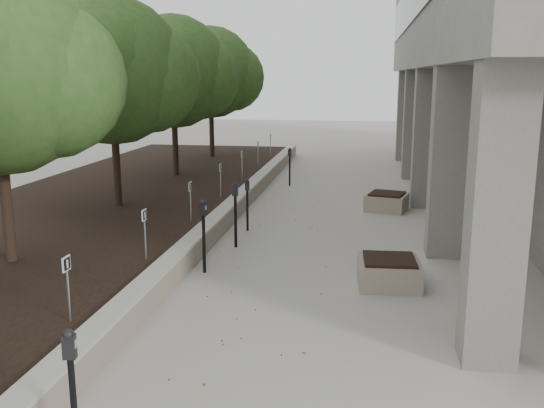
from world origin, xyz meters
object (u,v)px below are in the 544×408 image
Objects in this scene: planter_front at (389,271)px; parking_meter_4 at (247,205)px; parking_meter_3 at (235,215)px; planter_back at (387,201)px; parking_meter_5 at (290,167)px; parking_meter_2 at (204,236)px; crabapple_tree_4 at (174,96)px; parking_meter_1 at (73,398)px; crabapple_tree_3 at (113,102)px; crabapple_tree_5 at (211,92)px.

parking_meter_4 is at bearing 133.81° from planter_front.
parking_meter_3 is 1.37× the size of planter_back.
parking_meter_5 is at bearing 85.85° from parking_meter_3.
parking_meter_2 is 3.33m from parking_meter_4.
crabapple_tree_4 is 3.76× the size of parking_meter_1.
parking_meter_5 is at bearing 76.35° from parking_meter_4.
parking_meter_2 reaches higher than parking_meter_5.
crabapple_tree_4 is 4.06× the size of parking_meter_5.
crabapple_tree_3 is at bearing 158.67° from parking_meter_4.
planter_back is (7.15, 2.28, -2.87)m from crabapple_tree_3.
planter_front is at bearing -59.08° from parking_meter_5.
parking_meter_2 is at bearing -79.30° from parking_meter_5.
parking_meter_2 is 3.59m from planter_front.
crabapple_tree_3 is 8.03m from planter_back.
crabapple_tree_5 is at bearing 104.38° from parking_meter_3.
parking_meter_5 is at bearing 55.58° from crabapple_tree_3.
crabapple_tree_3 is at bearing -111.00° from parking_meter_5.
parking_meter_5 is at bearing 107.50° from planter_front.
crabapple_tree_3 is at bearing 146.44° from parking_meter_2.
parking_meter_5 is at bearing 102.78° from parking_meter_2.
crabapple_tree_3 is 7.32m from parking_meter_5.
crabapple_tree_5 is at bearing 132.81° from planter_back.
crabapple_tree_5 is 12.88m from parking_meter_3.
crabapple_tree_4 is 4.66m from parking_meter_5.
parking_meter_3 reaches higher than parking_meter_2.
parking_meter_1 is at bearing -100.64° from parking_meter_4.
crabapple_tree_4 reaches higher than parking_meter_1.
crabapple_tree_5 is 14.58m from parking_meter_2.
parking_meter_3 reaches higher than planter_front.
crabapple_tree_5 reaches higher than parking_meter_3.
parking_meter_5 is 1.20× the size of planter_front.
parking_meter_1 is (3.76, -9.96, -2.40)m from crabapple_tree_3.
parking_meter_3 is (3.67, -12.12, -2.37)m from crabapple_tree_5.
crabapple_tree_3 is 3.71× the size of parking_meter_2.
parking_meter_2 is 1.12× the size of parking_meter_4.
parking_meter_3 is 7.81m from parking_meter_5.
parking_meter_1 is 7.84m from parking_meter_3.
crabapple_tree_5 is at bearing 90.68° from parking_meter_1.
crabapple_tree_4 is at bearing 90.00° from crabapple_tree_3.
parking_meter_2 is 1.34× the size of planter_back.
parking_meter_4 is at bearing -78.87° from parking_meter_5.
parking_meter_3 is at bearing 98.43° from parking_meter_2.
planter_back is at bearing 17.73° from crabapple_tree_3.
parking_meter_2 reaches higher than planter_front.
planter_front is at bearing 50.96° from parking_meter_1.
parking_meter_3 is (3.67, -2.12, -2.37)m from crabapple_tree_3.
crabapple_tree_3 is 8.62m from planter_front.
crabapple_tree_4 is at bearing 127.45° from planter_front.
parking_meter_5 is 4.72m from planter_back.
parking_meter_5 is (0.14, 15.65, -0.05)m from parking_meter_1.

